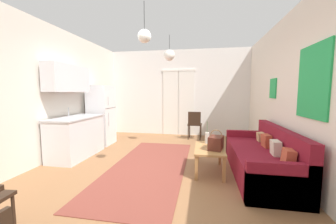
{
  "coord_description": "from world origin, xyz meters",
  "views": [
    {
      "loc": [
        0.83,
        -3.19,
        1.43
      ],
      "look_at": [
        0.04,
        1.27,
        0.98
      ],
      "focal_mm": 21.08,
      "sensor_mm": 36.0,
      "label": 1
    }
  ],
  "objects_px": {
    "pendant_lamp_near": "(144,36)",
    "pendant_lamp_far": "(169,55)",
    "bamboo_vase": "(207,138)",
    "refrigerator": "(101,115)",
    "couch": "(263,159)",
    "handbag": "(216,143)",
    "coffee_table": "(209,151)",
    "accent_chair": "(195,123)"
  },
  "relations": [
    {
      "from": "coffee_table",
      "to": "pendant_lamp_near",
      "type": "xyz_separation_m",
      "value": [
        -1.06,
        -0.46,
        1.94
      ]
    },
    {
      "from": "bamboo_vase",
      "to": "accent_chair",
      "type": "relative_size",
      "value": 0.51
    },
    {
      "from": "refrigerator",
      "to": "pendant_lamp_near",
      "type": "bearing_deg",
      "value": -46.23
    },
    {
      "from": "refrigerator",
      "to": "pendant_lamp_far",
      "type": "height_order",
      "value": "pendant_lamp_far"
    },
    {
      "from": "couch",
      "to": "pendant_lamp_far",
      "type": "distance_m",
      "value": 3.13
    },
    {
      "from": "couch",
      "to": "handbag",
      "type": "xyz_separation_m",
      "value": [
        -0.81,
        -0.1,
        0.28
      ]
    },
    {
      "from": "handbag",
      "to": "accent_chair",
      "type": "height_order",
      "value": "accent_chair"
    },
    {
      "from": "handbag",
      "to": "refrigerator",
      "type": "distance_m",
      "value": 3.37
    },
    {
      "from": "refrigerator",
      "to": "handbag",
      "type": "bearing_deg",
      "value": -27.25
    },
    {
      "from": "refrigerator",
      "to": "coffee_table",
      "type": "bearing_deg",
      "value": -26.73
    },
    {
      "from": "bamboo_vase",
      "to": "coffee_table",
      "type": "bearing_deg",
      "value": -82.22
    },
    {
      "from": "coffee_table",
      "to": "bamboo_vase",
      "type": "xyz_separation_m",
      "value": [
        -0.04,
        0.3,
        0.17
      ]
    },
    {
      "from": "handbag",
      "to": "refrigerator",
      "type": "relative_size",
      "value": 0.22
    },
    {
      "from": "couch",
      "to": "coffee_table",
      "type": "xyz_separation_m",
      "value": [
        -0.92,
        -0.01,
        0.1
      ]
    },
    {
      "from": "pendant_lamp_far",
      "to": "accent_chair",
      "type": "bearing_deg",
      "value": 61.37
    },
    {
      "from": "bamboo_vase",
      "to": "pendant_lamp_near",
      "type": "height_order",
      "value": "pendant_lamp_near"
    },
    {
      "from": "handbag",
      "to": "pendant_lamp_near",
      "type": "bearing_deg",
      "value": -162.29
    },
    {
      "from": "coffee_table",
      "to": "refrigerator",
      "type": "xyz_separation_m",
      "value": [
        -2.89,
        1.45,
        0.43
      ]
    },
    {
      "from": "coffee_table",
      "to": "pendant_lamp_near",
      "type": "relative_size",
      "value": 1.39
    },
    {
      "from": "coffee_table",
      "to": "accent_chair",
      "type": "xyz_separation_m",
      "value": [
        -0.37,
        2.49,
        0.11
      ]
    },
    {
      "from": "couch",
      "to": "refrigerator",
      "type": "relative_size",
      "value": 1.33
    },
    {
      "from": "bamboo_vase",
      "to": "pendant_lamp_far",
      "type": "relative_size",
      "value": 0.69
    },
    {
      "from": "bamboo_vase",
      "to": "refrigerator",
      "type": "bearing_deg",
      "value": 158.01
    },
    {
      "from": "coffee_table",
      "to": "handbag",
      "type": "xyz_separation_m",
      "value": [
        0.1,
        -0.09,
        0.18
      ]
    },
    {
      "from": "bamboo_vase",
      "to": "refrigerator",
      "type": "xyz_separation_m",
      "value": [
        -2.84,
        1.15,
        0.26
      ]
    },
    {
      "from": "coffee_table",
      "to": "refrigerator",
      "type": "relative_size",
      "value": 0.54
    },
    {
      "from": "bamboo_vase",
      "to": "handbag",
      "type": "distance_m",
      "value": 0.42
    },
    {
      "from": "bamboo_vase",
      "to": "refrigerator",
      "type": "relative_size",
      "value": 0.27
    },
    {
      "from": "handbag",
      "to": "pendant_lamp_far",
      "type": "bearing_deg",
      "value": 126.04
    },
    {
      "from": "coffee_table",
      "to": "handbag",
      "type": "bearing_deg",
      "value": -39.82
    },
    {
      "from": "couch",
      "to": "refrigerator",
      "type": "xyz_separation_m",
      "value": [
        -3.8,
        1.44,
        0.54
      ]
    },
    {
      "from": "accent_chair",
      "to": "pendant_lamp_near",
      "type": "distance_m",
      "value": 3.53
    },
    {
      "from": "coffee_table",
      "to": "pendant_lamp_far",
      "type": "distance_m",
      "value": 2.6
    },
    {
      "from": "handbag",
      "to": "accent_chair",
      "type": "xyz_separation_m",
      "value": [
        -0.47,
        2.58,
        -0.07
      ]
    },
    {
      "from": "coffee_table",
      "to": "refrigerator",
      "type": "bearing_deg",
      "value": 153.27
    },
    {
      "from": "handbag",
      "to": "pendant_lamp_far",
      "type": "xyz_separation_m",
      "value": [
        -1.07,
        1.48,
        1.79
      ]
    },
    {
      "from": "handbag",
      "to": "coffee_table",
      "type": "bearing_deg",
      "value": 140.18
    },
    {
      "from": "pendant_lamp_near",
      "to": "pendant_lamp_far",
      "type": "distance_m",
      "value": 1.85
    },
    {
      "from": "handbag",
      "to": "accent_chair",
      "type": "distance_m",
      "value": 2.62
    },
    {
      "from": "pendant_lamp_near",
      "to": "bamboo_vase",
      "type": "bearing_deg",
      "value": 36.88
    },
    {
      "from": "bamboo_vase",
      "to": "couch",
      "type": "bearing_deg",
      "value": -16.9
    },
    {
      "from": "coffee_table",
      "to": "accent_chair",
      "type": "distance_m",
      "value": 2.52
    }
  ]
}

